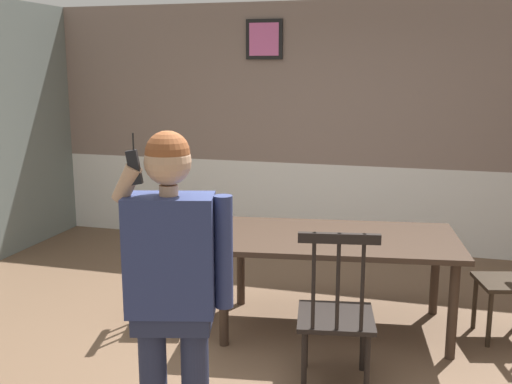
# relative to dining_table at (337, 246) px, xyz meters

# --- Properties ---
(ground_plane) EXTENTS (7.40, 7.40, 0.00)m
(ground_plane) POSITION_rel_dining_table_xyz_m (-0.35, -0.64, -0.67)
(ground_plane) COLOR brown
(room_back_partition) EXTENTS (6.73, 0.17, 2.70)m
(room_back_partition) POSITION_rel_dining_table_xyz_m (-0.36, 2.26, 0.63)
(room_back_partition) COLOR gray
(room_back_partition) RESTS_ON ground_plane
(dining_table) EXTENTS (1.94, 1.25, 0.75)m
(dining_table) POSITION_rel_dining_table_xyz_m (0.00, 0.00, 0.00)
(dining_table) COLOR #38281E
(dining_table) RESTS_ON ground_plane
(chair_near_window) EXTENTS (0.50, 0.50, 1.00)m
(chair_near_window) POSITION_rel_dining_table_xyz_m (1.28, 0.19, -0.20)
(chair_near_window) COLOR #2D2319
(chair_near_window) RESTS_ON ground_plane
(chair_by_doorway) EXTENTS (0.55, 0.55, 1.07)m
(chair_by_doorway) POSITION_rel_dining_table_xyz_m (0.13, -0.88, -0.18)
(chair_by_doorway) COLOR black
(chair_by_doorway) RESTS_ON ground_plane
(chair_at_table_head) EXTENTS (0.53, 0.53, 0.94)m
(chair_at_table_head) POSITION_rel_dining_table_xyz_m (-1.28, -0.19, -0.21)
(chair_at_table_head) COLOR #513823
(chair_at_table_head) RESTS_ON ground_plane
(person_figure) EXTENTS (0.56, 0.33, 1.72)m
(person_figure) POSITION_rel_dining_table_xyz_m (-0.54, -1.86, 0.33)
(person_figure) COLOR #282E49
(person_figure) RESTS_ON ground_plane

